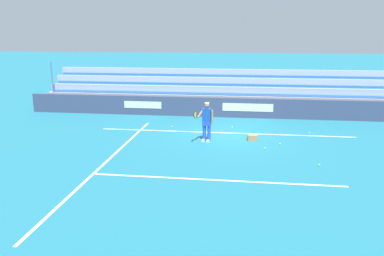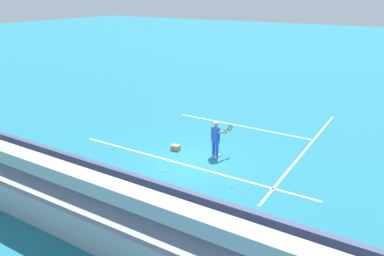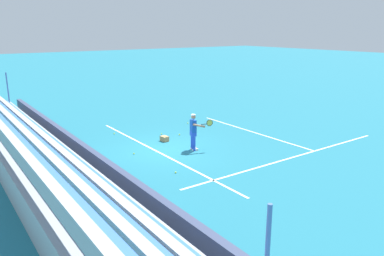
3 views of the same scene
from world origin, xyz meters
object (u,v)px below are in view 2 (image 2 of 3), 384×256
at_px(tennis_ball_by_box, 172,124).
at_px(tennis_ball_near_player, 232,187).
at_px(tennis_ball_far_right, 165,171).
at_px(tennis_player, 216,139).
at_px(tennis_ball_toward_net, 181,140).
at_px(ball_box_cardboard, 176,148).
at_px(tennis_ball_far_left, 113,149).
at_px(tennis_ball_on_baseline, 163,141).

bearing_deg(tennis_ball_by_box, tennis_ball_near_player, -38.20).
xyz_separation_m(tennis_ball_near_player, tennis_ball_far_right, (-3.02, -0.29, 0.00)).
height_order(tennis_player, tennis_ball_toward_net, tennis_player).
xyz_separation_m(ball_box_cardboard, tennis_ball_near_player, (3.96, -1.90, -0.10)).
distance_m(tennis_ball_far_right, tennis_ball_by_box, 6.14).
bearing_deg(tennis_ball_by_box, tennis_ball_far_right, -58.20).
xyz_separation_m(tennis_ball_far_left, tennis_ball_on_baseline, (1.54, 2.05, 0.00)).
distance_m(tennis_ball_near_player, tennis_ball_far_right, 3.04).
height_order(tennis_player, tennis_ball_far_left, tennis_player).
distance_m(tennis_ball_near_player, tennis_ball_by_box, 7.97).
height_order(tennis_ball_near_player, tennis_ball_by_box, same).
relative_size(tennis_ball_far_left, tennis_ball_far_right, 1.00).
bearing_deg(tennis_ball_near_player, tennis_ball_far_left, 176.84).
xyz_separation_m(tennis_ball_toward_net, tennis_ball_on_baseline, (-0.68, -0.71, 0.00)).
height_order(tennis_ball_far_right, tennis_ball_on_baseline, same).
xyz_separation_m(tennis_ball_far_right, tennis_ball_on_baseline, (-2.10, 2.71, 0.00)).
distance_m(tennis_player, tennis_ball_by_box, 5.13).
bearing_deg(tennis_player, tennis_ball_far_right, -112.62).
relative_size(tennis_ball_far_left, tennis_ball_on_baseline, 1.00).
relative_size(tennis_ball_far_right, tennis_ball_toward_net, 1.00).
bearing_deg(tennis_ball_by_box, ball_box_cardboard, -52.84).
distance_m(tennis_player, tennis_ball_near_player, 3.12).
bearing_deg(ball_box_cardboard, tennis_ball_toward_net, 111.56).
height_order(tennis_ball_far_left, tennis_ball_near_player, same).
xyz_separation_m(tennis_ball_near_player, tennis_ball_on_baseline, (-5.12, 2.42, 0.00)).
distance_m(tennis_ball_far_right, tennis_ball_on_baseline, 3.43).
bearing_deg(tennis_ball_far_left, ball_box_cardboard, 29.48).
height_order(ball_box_cardboard, tennis_ball_near_player, ball_box_cardboard).
bearing_deg(ball_box_cardboard, tennis_ball_on_baseline, 155.88).
distance_m(ball_box_cardboard, tennis_ball_near_player, 4.40).
bearing_deg(tennis_ball_far_left, tennis_ball_on_baseline, 53.00).
bearing_deg(tennis_player, tennis_ball_on_baseline, 177.49).
relative_size(tennis_player, ball_box_cardboard, 4.29).
relative_size(ball_box_cardboard, tennis_ball_toward_net, 6.06).
distance_m(ball_box_cardboard, tennis_ball_far_right, 2.38).
height_order(tennis_player, tennis_ball_by_box, tennis_player).
bearing_deg(tennis_ball_toward_net, tennis_ball_on_baseline, -133.70).
distance_m(tennis_ball_far_left, tennis_ball_far_right, 3.70).
bearing_deg(tennis_ball_toward_net, ball_box_cardboard, -68.44).
relative_size(tennis_ball_far_left, tennis_ball_by_box, 1.00).
height_order(tennis_player, tennis_ball_on_baseline, tennis_player).
distance_m(tennis_player, tennis_ball_on_baseline, 3.29).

